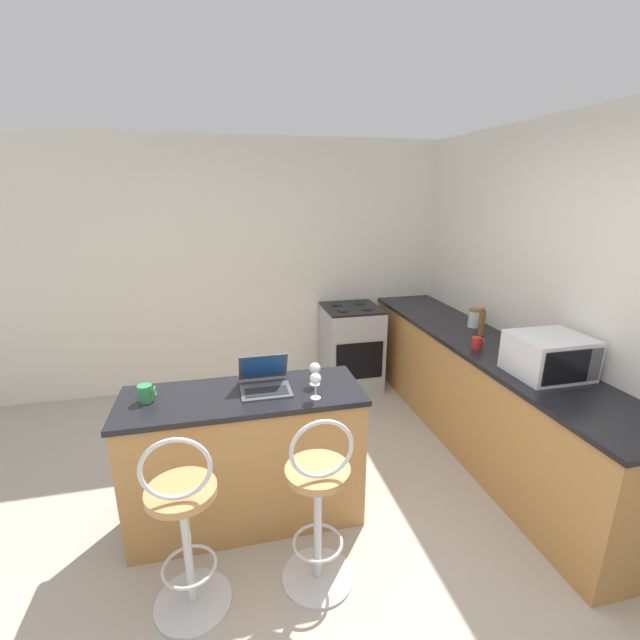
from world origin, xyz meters
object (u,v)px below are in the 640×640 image
Objects in this scene: laptop at (265,380)px; pepper_mill at (482,322)px; microwave at (549,355)px; wine_glass_short at (316,380)px; mug_green at (146,393)px; mug_red at (477,343)px; bar_stool_far at (318,506)px; bar_stool_near at (185,528)px; wine_glass_tall at (315,369)px; stove_range at (351,347)px; storage_jar at (474,318)px.

pepper_mill reaches higher than laptop.
pepper_mill is at bearing 86.89° from microwave.
wine_glass_short is 0.99m from mug_green.
laptop is at bearing 1.16° from mug_green.
microwave is 5.07× the size of mug_red.
bar_stool_far is at bearing -144.09° from pepper_mill.
mug_green is at bearing 109.23° from bar_stool_near.
wine_glass_tall is 1.61× the size of mug_red.
wine_glass_short is 0.66× the size of pepper_mill.
bar_stool_far is 1.16× the size of stove_range.
mug_green is at bearing -162.60° from storage_jar.
bar_stool_far is at bearing -166.20° from microwave.
pepper_mill is (2.38, 1.24, 0.52)m from bar_stool_near.
laptop is 3.03× the size of mug_green.
mug_green is (-2.38, -0.33, 0.00)m from mug_red.
mug_green is at bearing 168.77° from wine_glass_short.
stove_range is 1.60m from mug_red.
wine_glass_tall is 1.47× the size of mug_green.
stove_range is 2.00m from wine_glass_tall.
mug_green reaches higher than mug_red.
microwave is 4.61× the size of mug_green.
bar_stool_near is 2.40m from mug_red.
bar_stool_far is at bearing 0.00° from bar_stool_near.
bar_stool_near is 0.91m from laptop.
stove_range is 9.86× the size of mug_red.
microwave is at bearing -7.47° from wine_glass_tall.
mug_red is 0.57× the size of wine_glass_short.
wine_glass_short reaches higher than bar_stool_far.
microwave is (2.34, 0.41, 0.54)m from bar_stool_near.
storage_jar is at bearing 17.40° from mug_green.
stove_range is 6.11× the size of wine_glass_tall.
mug_red is at bearing -127.96° from pepper_mill.
mug_red is 1.50m from wine_glass_short.
wine_glass_tall reaches higher than stove_range.
bar_stool_far is 10.39× the size of mug_green.
wine_glass_tall is at bearing 37.66° from bar_stool_near.
storage_jar is at bearing 39.33° from bar_stool_far.
microwave reaches higher than mug_green.
storage_jar is (2.45, 1.46, 0.49)m from bar_stool_near.
mug_green is (-0.97, 0.19, -0.07)m from wine_glass_short.
bar_stool_near reaches higher than mug_green.
mug_green is at bearing -171.98° from mug_red.
bar_stool_near is at bearing -70.77° from mug_green.
storage_jar is at bearing 72.87° from pepper_mill.
storage_jar is at bearing 60.11° from mug_red.
mug_red is (1.68, 0.32, -0.01)m from laptop.
bar_stool_far is 1.17m from mug_green.
wine_glass_short reaches higher than mug_green.
wine_glass_short reaches higher than wine_glass_tall.
laptop reaches higher than wine_glass_tall.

